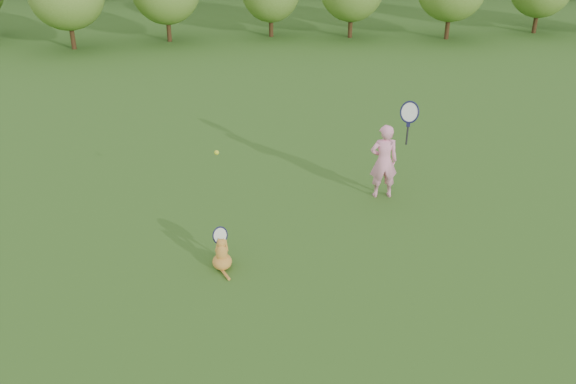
{
  "coord_description": "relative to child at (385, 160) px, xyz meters",
  "views": [
    {
      "loc": [
        -0.24,
        -7.31,
        4.73
      ],
      "look_at": [
        0.2,
        0.8,
        0.7
      ],
      "focal_mm": 40.0,
      "sensor_mm": 36.0,
      "label": 1
    }
  ],
  "objects": [
    {
      "name": "tennis_ball",
      "position": [
        -2.62,
        -0.68,
        0.47
      ],
      "size": [
        0.07,
        0.07,
        0.07
      ],
      "color": "#C8D919",
      "rests_on": "ground"
    },
    {
      "name": "cat",
      "position": [
        -2.54,
        -1.99,
        -0.42
      ],
      "size": [
        0.3,
        0.59,
        0.61
      ],
      "rotation": [
        0.0,
        0.0,
        -0.01
      ],
      "color": "orange",
      "rests_on": "ground"
    },
    {
      "name": "ground",
      "position": [
        -1.81,
        -1.98,
        -0.65
      ],
      "size": [
        100.0,
        100.0,
        0.0
      ],
      "primitive_type": "plane",
      "color": "#224D15",
      "rests_on": "ground"
    },
    {
      "name": "child",
      "position": [
        0.0,
        0.0,
        0.0
      ],
      "size": [
        0.71,
        0.46,
        1.84
      ],
      "rotation": [
        0.0,
        0.0,
        3.18
      ],
      "color": "pink",
      "rests_on": "ground"
    }
  ]
}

